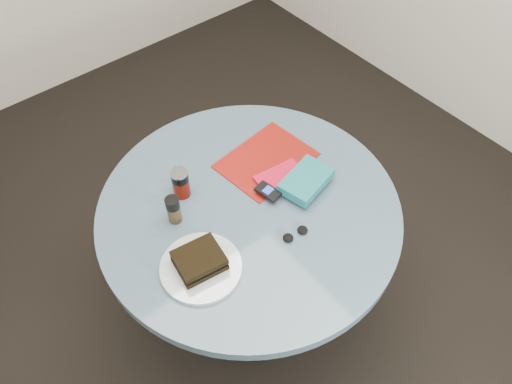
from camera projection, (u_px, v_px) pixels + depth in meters
ground at (251, 309)px, 2.22m from camera, size 4.00×4.00×0.00m
table at (249, 234)px, 1.76m from camera, size 1.00×1.00×0.75m
plate at (201, 268)px, 1.48m from camera, size 0.25×0.25×0.02m
sandwich at (199, 260)px, 1.46m from camera, size 0.15×0.14×0.05m
soda_can at (181, 183)px, 1.63m from camera, size 0.07×0.07×0.11m
pepper_grinder at (174, 210)px, 1.56m from camera, size 0.06×0.06×0.10m
magazine at (266, 160)px, 1.76m from camera, size 0.34×0.27×0.01m
red_book at (281, 179)px, 1.70m from camera, size 0.18×0.13×0.01m
novel at (306, 181)px, 1.66m from camera, size 0.20×0.15×0.03m
mp3_player at (268, 191)px, 1.64m from camera, size 0.06×0.09×0.02m
headphones at (295, 234)px, 1.56m from camera, size 0.09×0.04×0.02m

